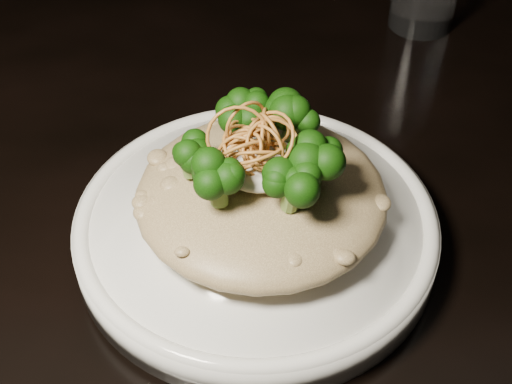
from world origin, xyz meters
TOP-DOWN VIEW (x-y plane):
  - table at (0.00, 0.00)m, footprint 1.10×0.80m
  - plate at (-0.05, -0.05)m, footprint 0.28×0.28m
  - risotto at (-0.05, -0.05)m, footprint 0.19×0.19m
  - broccoli at (-0.05, -0.04)m, footprint 0.11×0.11m
  - cheese at (-0.05, -0.04)m, footprint 0.06×0.06m
  - shallots at (-0.05, -0.05)m, footprint 0.05×0.05m

SIDE VIEW (x-z plane):
  - table at x=0.00m, z-range 0.29..1.04m
  - plate at x=-0.05m, z-range 0.75..0.78m
  - risotto at x=-0.05m, z-range 0.78..0.82m
  - cheese at x=-0.05m, z-range 0.82..0.84m
  - broccoli at x=-0.05m, z-range 0.82..0.86m
  - shallots at x=-0.05m, z-range 0.84..0.87m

